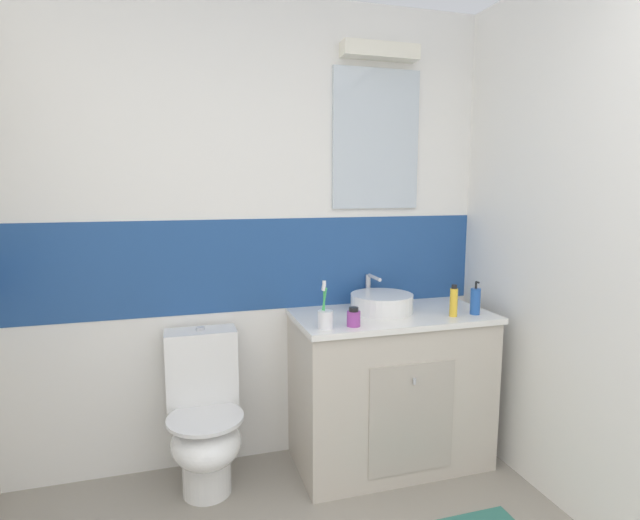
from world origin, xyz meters
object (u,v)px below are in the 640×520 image
toothbrush_cup (325,318)px  hair_gel_jar (354,318)px  soap_dispenser (475,301)px  deodorant_spray_can (454,301)px  toilet (205,419)px  sink_basin (381,302)px

toothbrush_cup → hair_gel_jar: size_ratio=2.47×
soap_dispenser → deodorant_spray_can: size_ratio=1.07×
toilet → deodorant_spray_can: bearing=-8.3°
toothbrush_cup → sink_basin: bearing=30.0°
soap_dispenser → hair_gel_jar: soap_dispenser is taller
sink_basin → deodorant_spray_can: bearing=-32.5°
toilet → deodorant_spray_can: size_ratio=4.80×
toothbrush_cup → toilet: bearing=159.9°
toothbrush_cup → deodorant_spray_can: 0.71m
deodorant_spray_can → hair_gel_jar: (-0.56, -0.02, -0.04)m
sink_basin → soap_dispenser: size_ratio=2.12×
deodorant_spray_can → sink_basin: bearing=147.5°
sink_basin → soap_dispenser: bearing=-23.3°
sink_basin → toilet: sink_basin is taller
toilet → deodorant_spray_can: (1.27, -0.19, 0.56)m
toilet → toothbrush_cup: (0.57, -0.21, 0.53)m
sink_basin → soap_dispenser: 0.49m
sink_basin → soap_dispenser: (0.45, -0.20, 0.02)m
soap_dispenser → deodorant_spray_can: soap_dispenser is taller
toilet → toothbrush_cup: bearing=-20.1°
deodorant_spray_can → toilet: bearing=171.7°
sink_basin → hair_gel_jar: bearing=-137.2°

